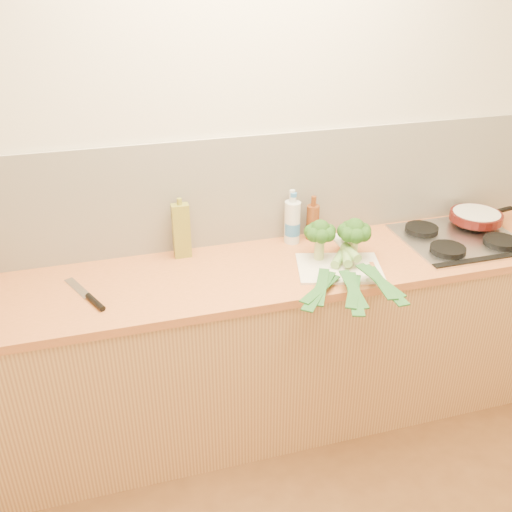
{
  "coord_description": "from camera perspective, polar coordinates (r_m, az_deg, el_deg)",
  "views": [
    {
      "loc": [
        -0.69,
        -1.0,
        2.18
      ],
      "look_at": [
        -0.09,
        1.1,
        1.02
      ],
      "focal_mm": 40.0,
      "sensor_mm": 36.0,
      "label": 1
    }
  ],
  "objects": [
    {
      "name": "room_shell",
      "position": [
        2.78,
        -0.55,
        6.59
      ],
      "size": [
        3.5,
        3.5,
        3.5
      ],
      "color": "beige",
      "rests_on": "ground"
    },
    {
      "name": "counter",
      "position": [
        2.88,
        1.08,
        -8.92
      ],
      "size": [
        3.2,
        0.62,
        0.9
      ],
      "color": "tan",
      "rests_on": "ground"
    },
    {
      "name": "gas_hob",
      "position": [
        3.06,
        19.78,
        1.74
      ],
      "size": [
        0.58,
        0.5,
        0.04
      ],
      "color": "silver",
      "rests_on": "counter"
    },
    {
      "name": "chopping_board",
      "position": [
        2.64,
        8.32,
        -1.2
      ],
      "size": [
        0.44,
        0.37,
        0.01
      ],
      "primitive_type": "cube",
      "rotation": [
        0.0,
        0.0,
        -0.26
      ],
      "color": "beige",
      "rests_on": "counter"
    },
    {
      "name": "broccoli_left",
      "position": [
        2.64,
        6.44,
        2.33
      ],
      "size": [
        0.15,
        0.15,
        0.2
      ],
      "color": "#ADBB6D",
      "rests_on": "chopping_board"
    },
    {
      "name": "broccoli_right",
      "position": [
        2.67,
        9.82,
        2.41
      ],
      "size": [
        0.16,
        0.16,
        0.2
      ],
      "color": "#ADBB6D",
      "rests_on": "chopping_board"
    },
    {
      "name": "leek_front",
      "position": [
        2.6,
        7.84,
        -0.97
      ],
      "size": [
        0.45,
        0.55,
        0.04
      ],
      "rotation": [
        0.0,
        0.0,
        -0.67
      ],
      "color": "white",
      "rests_on": "chopping_board"
    },
    {
      "name": "leek_mid",
      "position": [
        2.6,
        9.15,
        -0.66
      ],
      "size": [
        0.28,
        0.69,
        0.04
      ],
      "rotation": [
        0.0,
        0.0,
        -0.32
      ],
      "color": "white",
      "rests_on": "chopping_board"
    },
    {
      "name": "leek_back",
      "position": [
        2.59,
        10.28,
        -0.43
      ],
      "size": [
        0.11,
        0.64,
        0.04
      ],
      "rotation": [
        0.0,
        0.0,
        0.02
      ],
      "color": "white",
      "rests_on": "chopping_board"
    },
    {
      "name": "chefs_knife",
      "position": [
        2.48,
        -16.18,
        -4.1
      ],
      "size": [
        0.17,
        0.32,
        0.02
      ],
      "rotation": [
        0.0,
        0.0,
        0.42
      ],
      "color": "silver",
      "rests_on": "counter"
    },
    {
      "name": "skillet",
      "position": [
        3.22,
        21.18,
        3.73
      ],
      "size": [
        0.39,
        0.27,
        0.05
      ],
      "rotation": [
        0.0,
        0.0,
        0.18
      ],
      "color": "#450F0B",
      "rests_on": "gas_hob"
    },
    {
      "name": "oil_tin",
      "position": [
        2.7,
        -7.47,
        2.56
      ],
      "size": [
        0.08,
        0.05,
        0.3
      ],
      "color": "olive",
      "rests_on": "counter"
    },
    {
      "name": "glass_bottle",
      "position": [
        2.83,
        3.56,
        3.54
      ],
      "size": [
        0.07,
        0.07,
        0.27
      ],
      "color": "silver",
      "rests_on": "counter"
    },
    {
      "name": "amber_bottle",
      "position": [
        2.88,
        5.69,
        3.47
      ],
      "size": [
        0.06,
        0.06,
        0.23
      ],
      "color": "#633012",
      "rests_on": "counter"
    },
    {
      "name": "water_bottle",
      "position": [
        2.83,
        3.67,
        3.27
      ],
      "size": [
        0.08,
        0.08,
        0.24
      ],
      "color": "silver",
      "rests_on": "counter"
    }
  ]
}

